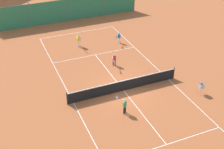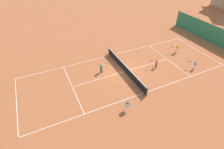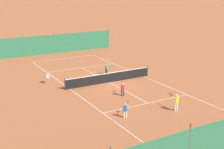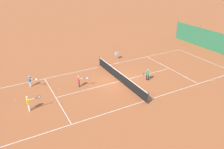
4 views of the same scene
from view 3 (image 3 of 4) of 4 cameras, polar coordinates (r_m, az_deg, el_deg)
name	(u,v)px [view 3 (image 3 of 4)]	position (r m, az deg, el deg)	size (l,w,h in m)	color
ground_plane	(109,82)	(30.29, -0.54, -1.44)	(600.00, 600.00, 0.00)	#A8542D
court_line_markings	(109,82)	(30.29, -0.54, -1.44)	(8.25, 23.85, 0.01)	white
tennis_net	(109,77)	(30.14, -0.54, -0.54)	(9.18, 0.08, 1.06)	#2D2D2D
windscreen_fence_near	(54,44)	(43.79, -10.54, 5.51)	(17.28, 0.08, 2.90)	#2D754C
player_far_service	(176,101)	(23.82, 11.64, -4.79)	(0.44, 1.08, 1.30)	white
player_near_service	(125,109)	(22.21, 2.47, -6.34)	(0.77, 0.76, 1.09)	white
player_far_baseline	(123,88)	(26.50, 1.95, -2.52)	(0.60, 0.91, 1.14)	#23284C
player_near_baseline	(107,68)	(32.72, -0.96, 1.15)	(0.53, 1.00, 1.19)	black
tennis_ball_near_corner	(47,64)	(38.12, -11.81, 1.93)	(0.07, 0.07, 0.07)	#CCE033
tennis_ball_alley_left	(108,60)	(39.17, -0.80, 2.64)	(0.07, 0.07, 0.07)	#CCE033
tennis_ball_far_corner	(159,120)	(22.18, 8.56, -8.25)	(0.07, 0.07, 0.07)	#CCE033
tennis_ball_by_net_left	(37,70)	(35.51, -13.62, 0.78)	(0.07, 0.07, 0.07)	#CCE033
tennis_ball_service_box	(131,103)	(25.10, 3.43, -5.15)	(0.07, 0.07, 0.07)	#CCE033
tennis_ball_by_net_right	(65,66)	(36.65, -8.53, 1.53)	(0.07, 0.07, 0.07)	#CCE033
ball_hopper	(47,77)	(30.44, -11.76, -0.41)	(0.36, 0.36, 0.89)	#B7B7BC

